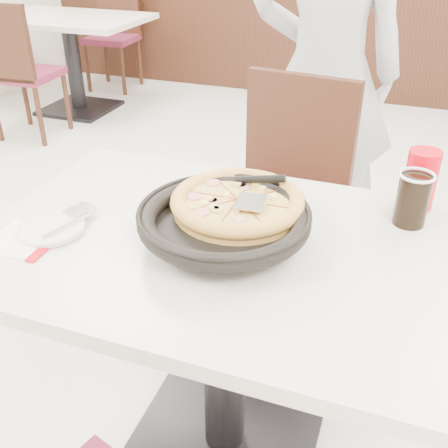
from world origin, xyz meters
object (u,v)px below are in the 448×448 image
(pizza_pan, at_px, (224,227))
(pizza, at_px, (238,207))
(side_plate, at_px, (51,229))
(main_table, at_px, (225,354))
(chair_far, at_px, (276,217))
(bg_chair_left_far, at_px, (111,36))
(bg_table_left, at_px, (74,65))
(cola_glass, at_px, (412,201))
(bg_chair_left_near, at_px, (26,71))
(red_cup, at_px, (420,179))
(diner_person, at_px, (326,74))

(pizza_pan, xyz_separation_m, pizza, (0.01, 0.07, 0.02))
(pizza_pan, relative_size, side_plate, 2.10)
(pizza, bearing_deg, main_table, -99.05)
(chair_far, distance_m, pizza, 0.65)
(bg_chair_left_far, bearing_deg, pizza, 122.26)
(pizza_pan, height_order, bg_table_left, pizza_pan)
(cola_glass, distance_m, bg_chair_left_near, 3.23)
(red_cup, bearing_deg, bg_chair_left_near, 147.53)
(main_table, relative_size, cola_glass, 9.23)
(side_plate, distance_m, bg_chair_left_near, 2.83)
(cola_glass, xyz_separation_m, bg_table_left, (-2.68, 2.41, -0.44))
(red_cup, bearing_deg, pizza, -146.50)
(main_table, xyz_separation_m, side_plate, (-0.42, -0.11, 0.38))
(pizza_pan, distance_m, red_cup, 0.55)
(pizza, height_order, bg_table_left, pizza)
(side_plate, bearing_deg, diner_person, 71.67)
(diner_person, height_order, bg_table_left, diner_person)
(chair_far, xyz_separation_m, side_plate, (-0.39, -0.74, 0.28))
(main_table, bearing_deg, side_plate, -165.17)
(main_table, distance_m, bg_chair_left_far, 4.06)
(pizza, distance_m, cola_glass, 0.44)
(chair_far, xyz_separation_m, diner_person, (0.04, 0.56, 0.38))
(chair_far, xyz_separation_m, bg_table_left, (-2.24, 2.02, -0.10))
(pizza, xyz_separation_m, bg_chair_left_near, (-2.26, 1.97, -0.34))
(pizza, height_order, bg_chair_left_near, bg_chair_left_near)
(bg_chair_left_near, bearing_deg, chair_far, -36.25)
(side_plate, relative_size, bg_table_left, 0.14)
(cola_glass, bearing_deg, chair_far, 138.38)
(red_cup, bearing_deg, main_table, -141.44)
(main_table, xyz_separation_m, bg_chair_left_near, (-2.25, 2.04, 0.10))
(cola_glass, relative_size, bg_table_left, 0.11)
(chair_far, distance_m, red_cup, 0.64)
(bg_chair_left_near, bearing_deg, main_table, -46.00)
(main_table, height_order, cola_glass, cola_glass)
(red_cup, xyz_separation_m, bg_chair_left_far, (-2.74, 2.99, -0.35))
(main_table, height_order, diner_person, diner_person)
(side_plate, bearing_deg, bg_table_left, 123.91)
(pizza, bearing_deg, bg_table_left, 131.47)
(cola_glass, relative_size, diner_person, 0.08)
(side_plate, bearing_deg, cola_glass, 22.74)
(chair_far, xyz_separation_m, cola_glass, (0.44, -0.39, 0.34))
(pizza_pan, height_order, side_plate, pizza_pan)
(diner_person, bearing_deg, pizza_pan, 80.01)
(bg_chair_left_far, bearing_deg, pizza_pan, 121.57)
(main_table, bearing_deg, pizza_pan, -87.48)
(chair_far, height_order, pizza_pan, chair_far)
(cola_glass, xyz_separation_m, bg_chair_left_near, (-2.66, 1.80, -0.34))
(diner_person, height_order, bg_chair_left_far, diner_person)
(pizza_pan, distance_m, pizza, 0.07)
(pizza, xyz_separation_m, diner_person, (0.00, 1.13, 0.05))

